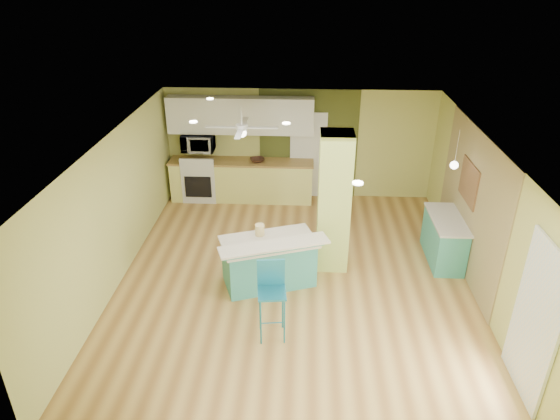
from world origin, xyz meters
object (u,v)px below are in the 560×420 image
object	(u,v)px
canister	(260,230)
peninsula	(269,261)
side_counter	(444,239)
bar_stool	(271,287)
fruit_bowl	(257,160)

from	to	relation	value
canister	peninsula	bearing A→B (deg)	-49.95
side_counter	bar_stool	bearing A→B (deg)	-143.73
canister	bar_stool	bearing A→B (deg)	-78.52
canister	side_counter	bearing A→B (deg)	12.44
bar_stool	canister	world-z (taller)	bar_stool
peninsula	side_counter	distance (m)	3.26
side_counter	canister	size ratio (longest dim) A/B	6.82
bar_stool	fruit_bowl	size ratio (longest dim) A/B	3.68
side_counter	fruit_bowl	world-z (taller)	fruit_bowl
peninsula	bar_stool	size ratio (longest dim) A/B	1.57
bar_stool	fruit_bowl	world-z (taller)	bar_stool
fruit_bowl	canister	size ratio (longest dim) A/B	1.69
peninsula	bar_stool	xyz separation A→B (m)	(0.13, -1.27, 0.37)
peninsula	canister	distance (m)	0.55
side_counter	fruit_bowl	distance (m)	4.38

